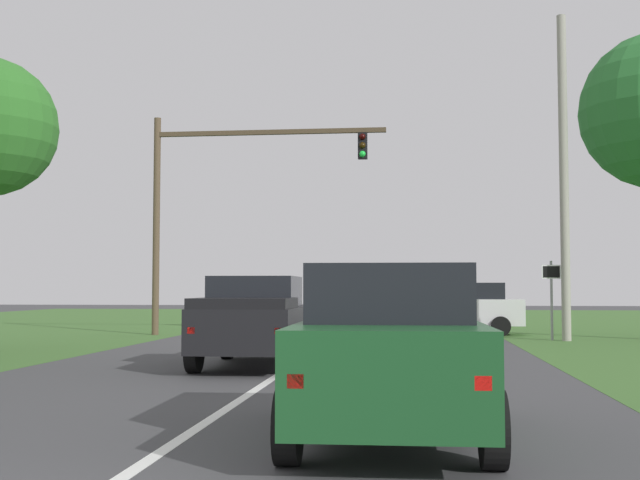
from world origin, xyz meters
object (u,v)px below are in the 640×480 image
Objects in this scene: pickup_truck_lead at (257,320)px; utility_pole_right at (564,176)px; red_suv_near at (390,347)px; traffic_light at (217,189)px; keep_moving_sign at (551,289)px; crossing_suv_far at (461,307)px.

utility_pole_right is (8.06, 9.15, 4.19)m from pickup_truck_lead.
utility_pole_right reaches higher than red_suv_near.
pickup_truck_lead reaches higher than red_suv_near.
utility_pole_right reaches higher than traffic_light.
red_suv_near is 20.43m from traffic_light.
red_suv_near is 18.05m from keep_moving_sign.
traffic_light is 9.62m from crossing_suv_far.
pickup_truck_lead is 12.22m from traffic_light.
pickup_truck_lead is 1.13× the size of crossing_suv_far.
utility_pole_right is (11.58, -1.79, 0.02)m from traffic_light.
keep_moving_sign is 4.05m from crossing_suv_far.
pickup_truck_lead is 12.19m from keep_moving_sign.
traffic_light reaches higher than keep_moving_sign.
crossing_suv_far is (8.53, 1.50, -4.18)m from traffic_light.
crossing_suv_far is at bearing 132.83° from utility_pole_right.
utility_pole_right reaches higher than pickup_truck_lead.
traffic_light is 0.80× the size of utility_pole_right.
traffic_light is 3.29× the size of keep_moving_sign.
pickup_truck_lead is at bearing -131.41° from utility_pole_right.
utility_pole_right reaches higher than keep_moving_sign.
pickup_truck_lead is at bearing -72.17° from traffic_light.
utility_pole_right is at bearing -47.17° from crossing_suv_far.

